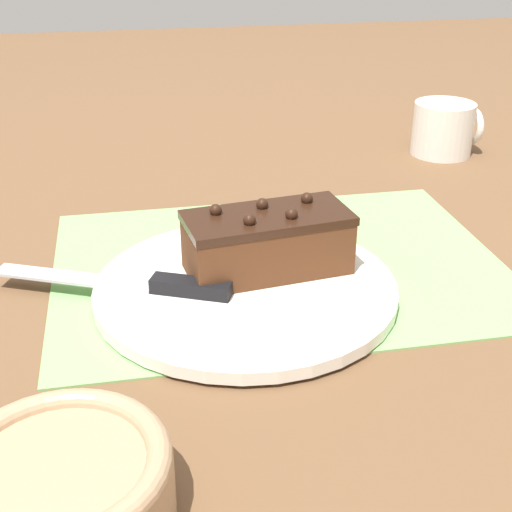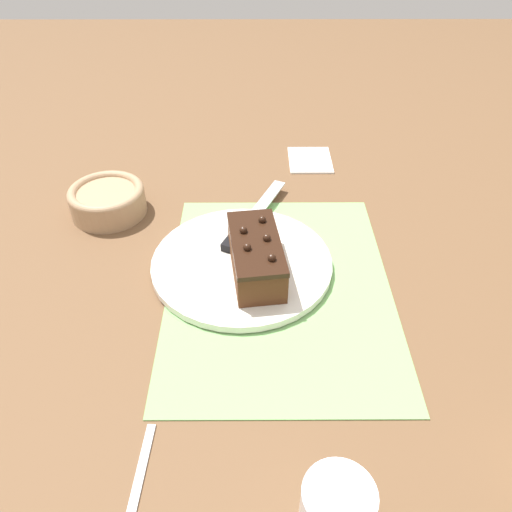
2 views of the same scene
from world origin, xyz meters
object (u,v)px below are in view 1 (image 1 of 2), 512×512
at_px(coffee_mug, 444,129).
at_px(chocolate_cake, 267,242).
at_px(cake_plate, 246,288).
at_px(small_bowl, 62,485).
at_px(serving_knife, 151,284).

bearing_deg(coffee_mug, chocolate_cake, -134.55).
distance_m(cake_plate, small_bowl, 0.29).
bearing_deg(small_bowl, coffee_mug, 49.67).
xyz_separation_m(chocolate_cake, serving_knife, (-0.11, -0.02, -0.03)).
xyz_separation_m(cake_plate, serving_knife, (-0.09, 0.01, 0.01)).
bearing_deg(cake_plate, serving_knife, 176.25).
relative_size(chocolate_cake, serving_knife, 0.74).
bearing_deg(chocolate_cake, small_bowl, -124.08).
xyz_separation_m(cake_plate, coffee_mug, (0.36, 0.36, 0.03)).
xyz_separation_m(small_bowl, coffee_mug, (0.52, 0.61, 0.01)).
height_order(cake_plate, small_bowl, small_bowl).
xyz_separation_m(cake_plate, chocolate_cake, (0.03, 0.02, 0.04)).
bearing_deg(chocolate_cake, cake_plate, -138.73).
relative_size(chocolate_cake, small_bowl, 1.22).
distance_m(serving_knife, coffee_mug, 0.58).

